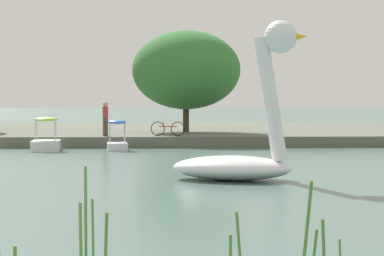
# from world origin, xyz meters

# --- Properties ---
(shore_bank_far) EXTENTS (147.71, 25.83, 0.52)m
(shore_bank_far) POSITION_xyz_m (0.00, 41.32, 0.26)
(shore_bank_far) COLOR #5B6051
(shore_bank_far) RESTS_ON ground_plane
(swan_boat) EXTENTS (3.88, 2.66, 4.37)m
(swan_boat) POSITION_xyz_m (4.27, 14.18, 1.10)
(swan_boat) COLOR white
(swan_boat) RESTS_ON ground_plane
(pedal_boat_blue) EXTENTS (1.02, 1.78, 1.36)m
(pedal_boat_blue) POSITION_xyz_m (0.05, 27.01, 0.42)
(pedal_boat_blue) COLOR white
(pedal_boat_blue) RESTS_ON ground_plane
(pedal_boat_lime) EXTENTS (1.38, 2.17, 1.48)m
(pedal_boat_lime) POSITION_xyz_m (-3.07, 26.82, 0.44)
(pedal_boat_lime) COLOR white
(pedal_boat_lime) RESTS_ON ground_plane
(tree_broadleaf_behind_dock) EXTENTS (7.45, 7.09, 5.45)m
(tree_broadleaf_behind_dock) POSITION_xyz_m (3.35, 33.67, 3.85)
(tree_broadleaf_behind_dock) COLOR #423323
(tree_broadleaf_behind_dock) RESTS_ON shore_bank_far
(person_on_path) EXTENTS (0.28, 0.27, 1.65)m
(person_on_path) POSITION_xyz_m (-0.63, 29.21, 1.40)
(person_on_path) COLOR #47382D
(person_on_path) RESTS_ON shore_bank_far
(bicycle_parked) EXTENTS (1.63, 0.42, 0.70)m
(bicycle_parked) POSITION_xyz_m (2.33, 29.36, 0.87)
(bicycle_parked) COLOR black
(bicycle_parked) RESTS_ON shore_bank_far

